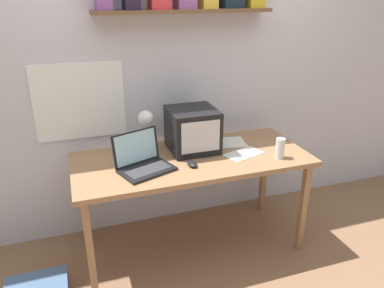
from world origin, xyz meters
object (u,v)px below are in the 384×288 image
(laptop, at_px, (142,160))
(printed_handout, at_px, (244,154))
(computer_mouse, at_px, (192,164))
(loose_paper_near_monitor, at_px, (230,142))
(desk_lamp, at_px, (145,124))
(juice_glass, at_px, (280,149))
(corner_desk, at_px, (192,165))
(crt_monitor, at_px, (193,130))

(laptop, xyz_separation_m, printed_handout, (0.74, -0.00, -0.06))
(computer_mouse, distance_m, loose_paper_near_monitor, 0.50)
(laptop, relative_size, desk_lamp, 1.27)
(laptop, relative_size, printed_handout, 1.32)
(juice_glass, relative_size, loose_paper_near_monitor, 0.55)
(corner_desk, bearing_deg, juice_glass, -19.66)
(laptop, bearing_deg, loose_paper_near_monitor, -2.98)
(crt_monitor, height_order, laptop, crt_monitor)
(desk_lamp, bearing_deg, loose_paper_near_monitor, -17.58)
(juice_glass, relative_size, printed_handout, 0.47)
(computer_mouse, xyz_separation_m, printed_handout, (0.41, 0.07, -0.01))
(corner_desk, xyz_separation_m, printed_handout, (0.37, -0.07, 0.07))
(corner_desk, height_order, desk_lamp, desk_lamp)
(corner_desk, bearing_deg, crt_monitor, 69.78)
(crt_monitor, distance_m, laptop, 0.47)
(corner_desk, xyz_separation_m, desk_lamp, (-0.29, 0.18, 0.28))
(printed_handout, bearing_deg, computer_mouse, -170.85)
(computer_mouse, relative_size, printed_handout, 0.35)
(loose_paper_near_monitor, bearing_deg, laptop, -162.68)
(corner_desk, relative_size, laptop, 4.08)
(laptop, height_order, desk_lamp, desk_lamp)
(corner_desk, distance_m, printed_handout, 0.38)
(crt_monitor, bearing_deg, loose_paper_near_monitor, 5.52)
(laptop, bearing_deg, computer_mouse, -32.65)
(corner_desk, relative_size, computer_mouse, 15.36)
(crt_monitor, relative_size, juice_glass, 2.44)
(laptop, xyz_separation_m, desk_lamp, (0.08, 0.25, 0.15))
(corner_desk, bearing_deg, printed_handout, -10.72)
(laptop, distance_m, printed_handout, 0.74)
(corner_desk, height_order, laptop, laptop)
(loose_paper_near_monitor, height_order, printed_handout, same)
(corner_desk, bearing_deg, computer_mouse, -108.03)
(desk_lamp, xyz_separation_m, printed_handout, (0.66, -0.25, -0.21))
(desk_lamp, xyz_separation_m, juice_glass, (0.87, -0.39, -0.15))
(crt_monitor, relative_size, desk_lamp, 1.10)
(crt_monitor, height_order, computer_mouse, crt_monitor)
(desk_lamp, bearing_deg, corner_desk, -48.21)
(corner_desk, height_order, printed_handout, printed_handout)
(desk_lamp, xyz_separation_m, computer_mouse, (0.24, -0.32, -0.20))
(crt_monitor, height_order, desk_lamp, desk_lamp)
(corner_desk, bearing_deg, loose_paper_near_monitor, 24.13)
(crt_monitor, height_order, loose_paper_near_monitor, crt_monitor)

